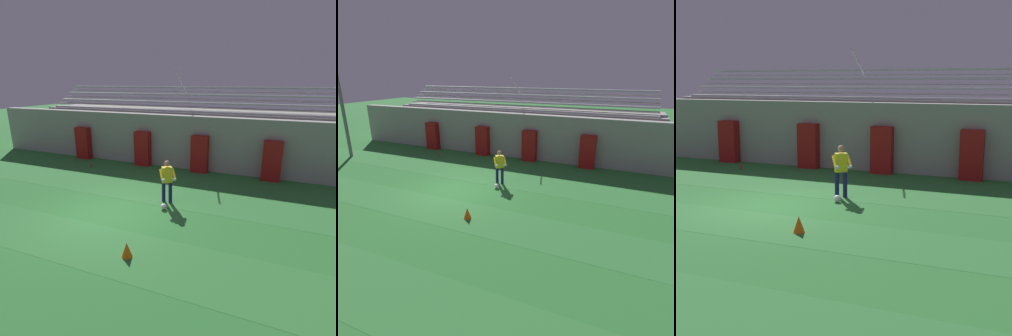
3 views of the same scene
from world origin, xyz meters
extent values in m
plane|color=#2D7533|center=(0.00, 0.00, 0.00)|extent=(80.00, 80.00, 0.00)
cube|color=#337A38|center=(0.00, -1.81, 0.00)|extent=(28.00, 2.10, 0.01)
cube|color=#337A38|center=(0.00, 2.39, 0.00)|extent=(28.00, 2.10, 0.01)
cube|color=#999691|center=(0.00, 6.50, 1.40)|extent=(24.00, 0.60, 2.80)
cube|color=maroon|center=(-1.63, 5.95, 0.95)|extent=(0.86, 0.44, 1.89)
cube|color=maroon|center=(1.63, 5.95, 0.95)|extent=(0.86, 0.44, 1.89)
cube|color=maroon|center=(-5.64, 5.95, 0.95)|extent=(0.86, 0.44, 1.89)
cube|color=maroon|center=(5.11, 5.95, 0.95)|extent=(0.86, 0.44, 1.89)
cube|color=#999691|center=(0.00, 8.50, 1.45)|extent=(18.00, 3.20, 2.90)
cube|color=#B7B7BC|center=(0.00, 7.25, 2.95)|extent=(17.10, 0.36, 0.10)
cube|color=#999691|center=(0.00, 7.05, 2.72)|extent=(17.10, 0.60, 0.04)
cube|color=#B7B7BC|center=(0.00, 7.95, 3.35)|extent=(17.10, 0.36, 0.10)
cube|color=#999691|center=(0.00, 7.75, 3.12)|extent=(17.10, 0.60, 0.04)
cube|color=#B7B7BC|center=(0.00, 8.65, 3.75)|extent=(17.10, 0.36, 0.10)
cube|color=#999691|center=(0.00, 8.45, 3.52)|extent=(17.10, 0.60, 0.04)
cube|color=#B7B7BC|center=(0.00, 9.35, 4.15)|extent=(17.10, 0.36, 0.10)
cube|color=#999691|center=(0.00, 9.15, 3.92)|extent=(17.10, 0.60, 0.04)
cylinder|color=#B7B7BC|center=(-0.13, 8.05, 4.40)|extent=(0.06, 1.93, 1.25)
cylinder|color=#19194C|center=(1.70, 1.77, 0.41)|extent=(0.19, 0.19, 0.82)
cylinder|color=#19194C|center=(1.40, 1.81, 0.41)|extent=(0.19, 0.19, 0.82)
cube|color=yellow|center=(1.55, 1.79, 1.12)|extent=(0.45, 0.41, 0.60)
sphere|color=#A37556|center=(1.55, 1.79, 1.56)|extent=(0.22, 0.22, 0.22)
cylinder|color=yellow|center=(1.83, 1.81, 1.17)|extent=(0.35, 0.44, 0.37)
cylinder|color=yellow|center=(1.43, 1.53, 1.17)|extent=(0.35, 0.44, 0.37)
cube|color=silver|center=(1.91, 1.62, 1.04)|extent=(0.15, 0.15, 0.08)
cube|color=silver|center=(1.58, 1.39, 1.04)|extent=(0.15, 0.15, 0.08)
sphere|color=white|center=(1.69, 1.12, 0.11)|extent=(0.22, 0.22, 0.22)
cone|color=orange|center=(1.93, -1.92, 0.21)|extent=(0.30, 0.30, 0.42)
cylinder|color=red|center=(-4.08, 4.54, 0.12)|extent=(0.07, 0.07, 0.24)
camera|label=1|loc=(5.40, -7.49, 4.47)|focal=30.00mm
camera|label=2|loc=(7.02, -9.95, 5.18)|focal=30.00mm
camera|label=3|loc=(7.02, -11.74, 3.69)|focal=50.00mm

